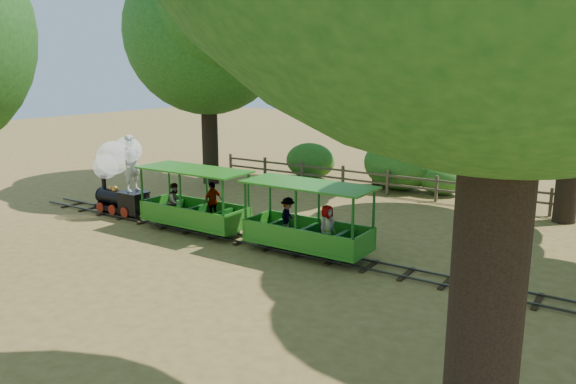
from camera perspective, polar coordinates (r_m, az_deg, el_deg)
The scene contains 10 objects.
ground at distance 15.49m, azimuth 1.50°, elevation -6.27°, with size 90.00×90.00×0.00m, color #9C8043.
track at distance 15.46m, azimuth 1.50°, elevation -6.03°, with size 22.00×1.00×0.10m.
locomotive at distance 19.97m, azimuth -16.82°, elevation 2.24°, with size 2.43×1.14×2.87m.
carriage_front at distance 17.57m, azimuth -9.51°, elevation -1.49°, with size 3.61×1.48×1.88m.
carriage_rear at distance 15.19m, azimuth 1.90°, elevation -3.56°, with size 3.61×1.48×1.88m.
oak_nw at distance 24.73m, azimuth -8.20°, elevation 16.63°, with size 8.62×7.59×9.90m.
fence at distance 22.31m, azimuth 12.42°, elevation 0.84°, with size 18.10×0.10×1.00m.
shrub_west at distance 25.74m, azimuth 2.27°, elevation 3.19°, with size 2.36×1.81×1.63m, color #2D6B1E.
shrub_mid_w at distance 23.78m, azimuth 11.31°, elevation 2.82°, with size 3.11×2.39×2.16m, color #2D6B1E.
shrub_mid_e at distance 23.26m, azimuth 15.30°, elevation 1.36°, with size 1.91×1.47×1.32m, color #2D6B1E.
Camera 1 is at (7.72, -12.47, 4.99)m, focal length 35.00 mm.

